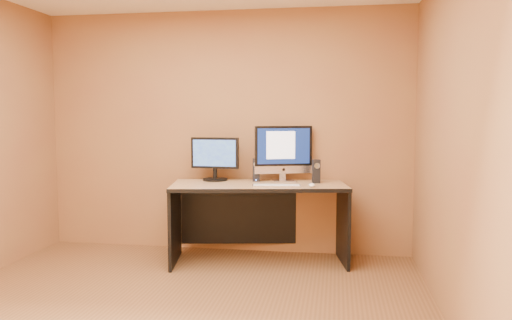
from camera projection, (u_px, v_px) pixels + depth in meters
name	position (u px, v px, depth m)	size (l,w,h in m)	color
walls	(161.00, 141.00, 3.46)	(4.00, 4.00, 2.60)	olive
desk	(259.00, 223.00, 5.02)	(1.73, 0.75, 0.80)	tan
imac	(284.00, 153.00, 5.14)	(0.61, 0.23, 0.59)	silver
second_monitor	(215.00, 159.00, 5.22)	(0.52, 0.26, 0.45)	black
speaker_left	(256.00, 170.00, 5.17)	(0.07, 0.08, 0.24)	black
speaker_right	(316.00, 171.00, 5.04)	(0.07, 0.08, 0.24)	black
keyboard	(276.00, 186.00, 4.79)	(0.46, 0.13, 0.02)	silver
mouse	(312.00, 185.00, 4.76)	(0.06, 0.11, 0.04)	white
cable_a	(291.00, 180.00, 5.21)	(0.01, 0.01, 0.24)	black
cable_b	(278.00, 180.00, 5.26)	(0.01, 0.01, 0.19)	black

